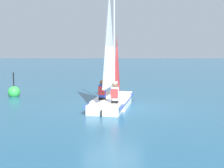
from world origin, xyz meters
The scene contains 5 objects.
ground_plane centered at (0.00, 0.00, 0.00)m, with size 260.00×260.00×0.00m, color #235675.
sailboat_main centered at (0.00, -0.03, 0.71)m, with size 1.98×4.09×4.87m.
sailor_helm centered at (-0.39, -0.35, 0.62)m, with size 0.34×0.38×1.16m.
sailor_crew centered at (0.15, -1.15, 0.63)m, with size 0.34×0.38×1.16m.
buoy_marker centered at (-5.22, 2.64, 0.23)m, with size 0.63×0.63×1.34m.
Camera 1 is at (0.38, -11.71, 2.21)m, focal length 45.00 mm.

